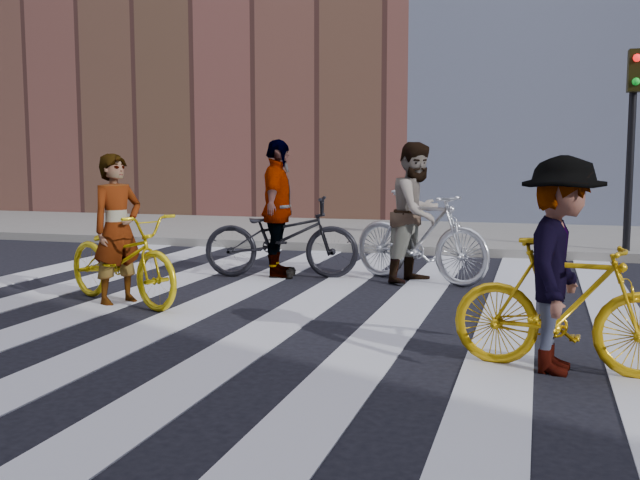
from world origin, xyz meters
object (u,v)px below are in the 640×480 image
at_px(rider_mid, 417,213).
at_px(bike_yellow_right, 566,306).
at_px(traffic_signal, 633,118).
at_px(rider_rear, 278,209).
at_px(bike_silver_mid, 420,236).
at_px(rider_right, 561,265).
at_px(rider_left, 117,229).
at_px(bike_yellow_left, 122,259).
at_px(bike_dark_rear, 281,237).

bearing_deg(rider_mid, bike_yellow_right, -131.97).
distance_m(traffic_signal, rider_rear, 5.93).
height_order(bike_silver_mid, rider_right, rider_right).
xyz_separation_m(rider_left, rider_rear, (1.12, 2.27, 0.10)).
height_order(bike_yellow_left, rider_right, rider_right).
height_order(traffic_signal, bike_silver_mid, traffic_signal).
height_order(traffic_signal, rider_right, traffic_signal).
distance_m(traffic_signal, bike_silver_mid, 4.49).
bearing_deg(rider_mid, traffic_signal, -20.96).
distance_m(rider_right, rider_rear, 5.19).
relative_size(rider_right, rider_rear, 0.88).
bearing_deg(rider_right, traffic_signal, -2.27).
relative_size(bike_dark_rear, rider_mid, 1.15).
bearing_deg(bike_yellow_right, rider_mid, 32.49).
bearing_deg(traffic_signal, bike_dark_rear, -146.58).
xyz_separation_m(bike_silver_mid, rider_mid, (-0.05, 0.00, 0.32)).
bearing_deg(rider_rear, bike_dark_rear, -101.11).
bearing_deg(rider_mid, rider_right, -132.59).
xyz_separation_m(bike_yellow_right, rider_right, (-0.05, 0.00, 0.32)).
height_order(rider_left, rider_mid, rider_mid).
bearing_deg(bike_dark_rear, traffic_signal, -67.69).
bearing_deg(rider_rear, rider_mid, -96.89).
distance_m(bike_yellow_left, bike_dark_rear, 2.53).
distance_m(traffic_signal, rider_left, 8.19).
bearing_deg(traffic_signal, bike_silver_mid, -133.65).
height_order(traffic_signal, rider_rear, traffic_signal).
distance_m(traffic_signal, bike_dark_rear, 5.99).
distance_m(traffic_signal, bike_yellow_left, 8.22).
xyz_separation_m(traffic_signal, bike_silver_mid, (-2.88, -3.02, -1.67)).
height_order(bike_yellow_left, bike_yellow_right, bike_yellow_right).
xyz_separation_m(bike_yellow_right, bike_dark_rear, (-3.64, 3.70, 0.04)).
height_order(bike_yellow_right, rider_mid, rider_mid).
xyz_separation_m(traffic_signal, bike_dark_rear, (-4.79, -3.16, -1.72)).
bearing_deg(bike_yellow_left, traffic_signal, -22.61).
bearing_deg(rider_rear, rider_left, 142.70).
bearing_deg(bike_yellow_right, rider_right, 97.65).
height_order(bike_yellow_right, rider_right, rider_right).
height_order(rider_mid, rider_rear, rider_rear).
height_order(traffic_signal, rider_mid, traffic_signal).
bearing_deg(rider_mid, bike_yellow_left, 152.24).
relative_size(bike_silver_mid, rider_right, 1.21).
relative_size(traffic_signal, rider_left, 1.95).
bearing_deg(rider_left, bike_dark_rear, -2.42).
bearing_deg(traffic_signal, rider_rear, -146.85).
distance_m(rider_mid, rider_right, 4.22).
height_order(bike_yellow_right, rider_rear, rider_rear).
xyz_separation_m(rider_mid, rider_rear, (-1.91, -0.14, 0.02)).
bearing_deg(bike_yellow_left, rider_right, -82.13).
relative_size(traffic_signal, bike_silver_mid, 1.63).
bearing_deg(bike_silver_mid, rider_right, -133.21).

